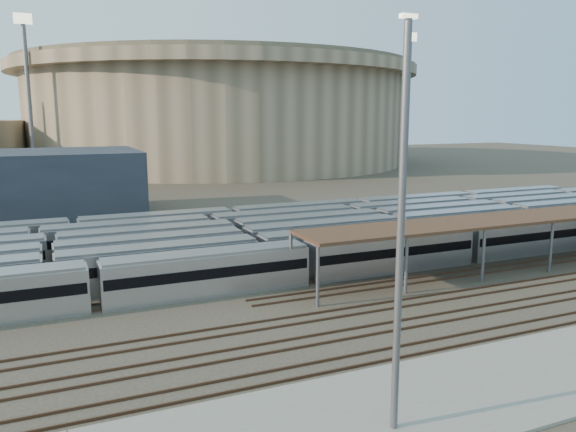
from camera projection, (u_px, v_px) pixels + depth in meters
The scene contains 10 objects.
ground at pixel (408, 298), 47.71m from camera, with size 420.00×420.00×0.00m, color #383026.
apron at pixel (490, 385), 32.19m from camera, with size 50.00×9.00×0.20m, color gray.
subway_trains at pixel (322, 235), 64.53m from camera, with size 131.17×23.90×3.60m.
inspection_shed at pixel (562, 215), 59.04m from camera, with size 60.30×6.00×5.30m.
empty_tracks at pixel (447, 317), 43.18m from camera, with size 170.00×9.62×0.18m.
stadium at pixel (219, 112), 180.99m from camera, with size 124.00×124.00×32.50m.
floodlight_0 at pixel (29, 92), 131.65m from camera, with size 4.00×1.00×38.40m.
floodlight_2 at pixel (408, 96), 161.73m from camera, with size 4.00×1.00×38.40m.
floodlight_3 at pixel (98, 99), 184.62m from camera, with size 4.00×1.00×38.40m.
yard_light_pole at pixel (401, 232), 25.94m from camera, with size 0.80×0.36×19.49m.
Camera 1 is at (-27.58, -37.86, 15.38)m, focal length 35.00 mm.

